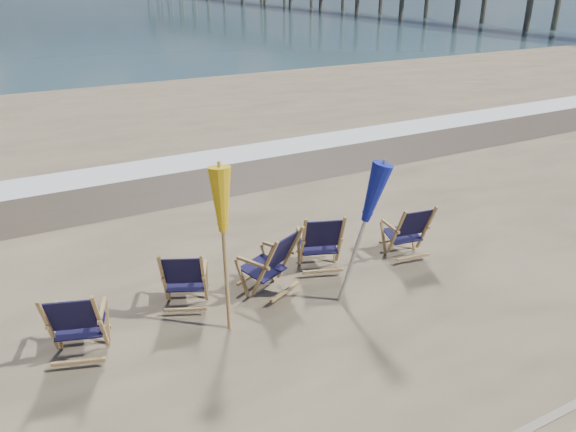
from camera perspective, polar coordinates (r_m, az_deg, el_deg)
name	(u,v)px	position (r m, az deg, el deg)	size (l,w,h in m)	color
surf_foam	(173,164)	(14.54, -11.64, 5.19)	(200.00, 1.40, 0.01)	silver
wet_sand_strip	(193,182)	(13.19, -9.64, 3.43)	(200.00, 2.60, 0.00)	#42362A
beach_chair_0	(101,324)	(7.31, -18.51, -10.39)	(0.68, 0.77, 1.06)	#131133
beach_chair_1	(204,280)	(8.00, -8.55, -6.44)	(0.64, 0.72, 1.00)	#131133
beach_chair_2	(290,256)	(8.46, 0.22, -4.04)	(0.70, 0.79, 1.09)	#131133
beach_chair_3	(340,242)	(8.93, 5.35, -2.65)	(0.69, 0.77, 1.08)	#131133
beach_chair_4	(426,230)	(9.66, 13.88, -1.36)	(0.65, 0.73, 1.02)	#131133
umbrella_yellow	(223,211)	(7.13, -6.65, 0.56)	(0.30, 0.30, 2.23)	#AF884E
umbrella_blue	(361,198)	(7.75, 7.42, 1.83)	(0.30, 0.30, 2.14)	#A5A5AD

